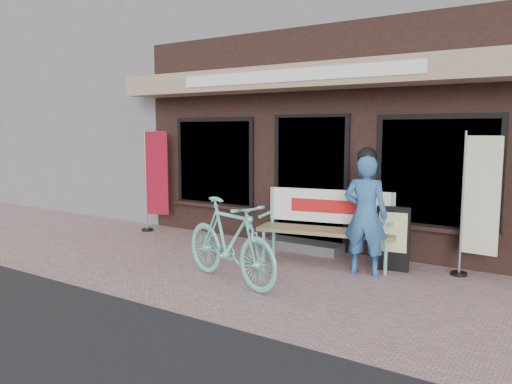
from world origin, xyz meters
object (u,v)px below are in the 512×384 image
Objects in this scene: nobori_cream at (478,203)px; nobori_red at (155,179)px; person at (366,213)px; bench at (328,221)px; menu_stand at (393,238)px; bicycle at (230,241)px.

nobori_red is at bearing -174.18° from nobori_cream.
person is at bearing -149.28° from nobori_cream.
bench is at bearing -22.18° from nobori_red.
nobori_red reaches higher than menu_stand.
person is 0.60m from menu_stand.
bicycle is 0.91× the size of nobori_red.
nobori_cream reaches higher than bicycle.
nobori_red is at bearing 168.64° from menu_stand.
bicycle is (-1.30, -1.31, -0.31)m from person.
bicycle is at bearing -48.55° from nobori_red.
bench is 1.68m from bicycle.
person is at bearing -24.82° from nobori_red.
nobori_cream is 1.19m from menu_stand.
menu_stand is at bearing -19.84° from nobori_red.
nobori_cream is (5.70, 0.11, -0.02)m from nobori_red.
menu_stand is (0.93, 0.13, -0.17)m from bench.
person is at bearing -32.17° from bench.
nobori_red is (-4.41, 0.51, 0.18)m from person.
menu_stand is at bearing 47.97° from person.
nobori_red reaches higher than bench.
person is 0.96× the size of bicycle.
nobori_cream is at bearing -36.56° from bicycle.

